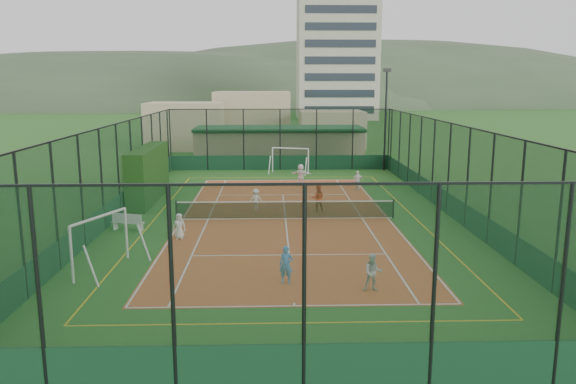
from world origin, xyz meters
name	(u,v)px	position (x,y,z in m)	size (l,w,h in m)	color
ground	(285,219)	(0.00, 0.00, 0.00)	(300.00, 300.00, 0.00)	#295B1F
court_slab	(285,219)	(0.00, 0.00, 0.01)	(11.17, 23.97, 0.01)	#A55224
tennis_net	(285,209)	(0.00, 0.00, 0.53)	(11.67, 0.12, 1.06)	black
perimeter_fence	(285,173)	(0.00, 0.00, 2.50)	(18.12, 34.12, 5.00)	black
floodlight_ne	(385,120)	(8.60, 16.60, 4.12)	(0.60, 0.26, 8.25)	black
clubhouse	(279,144)	(0.00, 22.00, 1.57)	(15.20, 7.20, 3.15)	tan
apartment_tower	(337,40)	(12.00, 82.00, 15.00)	(15.00, 12.00, 30.00)	beige
distant_hills	(273,105)	(0.00, 150.00, 0.00)	(200.00, 60.00, 24.00)	#384C33
hedge_left	(148,174)	(-8.30, 5.13, 1.64)	(1.12, 7.47, 3.27)	black
white_bench	(128,222)	(-7.80, -2.17, 0.46)	(1.62, 0.45, 0.91)	white
futsal_goal_near	(101,244)	(-7.36, -8.03, 1.06)	(0.95, 3.28, 2.12)	white
futsal_goal_far	(290,161)	(0.78, 15.32, 0.99)	(3.08, 0.89, 1.98)	white
child_near_left	(179,226)	(-5.03, -3.75, 0.61)	(0.59, 0.38, 1.21)	white
child_near_mid	(286,265)	(-0.22, -9.74, 0.70)	(0.50, 0.33, 1.38)	#4A87D3
child_near_right	(373,272)	(2.79, -10.61, 0.68)	(0.65, 0.51, 1.34)	silver
child_far_left	(256,199)	(-1.63, 2.19, 0.62)	(0.78, 0.45, 1.21)	white
child_far_right	(358,180)	(5.08, 7.91, 0.67)	(0.77, 0.32, 1.31)	white
child_far_back	(301,175)	(1.34, 9.84, 0.76)	(1.40, 0.45, 1.51)	white
coach	(318,198)	(1.88, 1.70, 0.76)	(0.73, 0.57, 1.49)	red
tennis_balls	(256,213)	(-1.59, 1.32, 0.04)	(4.76, 1.24, 0.07)	#CCE033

